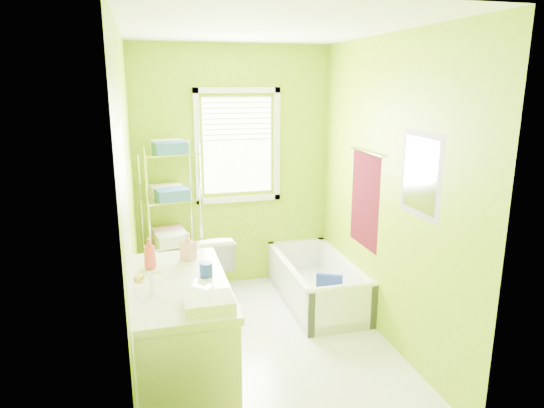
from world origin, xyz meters
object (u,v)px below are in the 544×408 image
object	(u,v)px
vanity	(182,340)
wire_shelf_unit	(172,205)
toilet	(212,264)
bathtub	(317,288)

from	to	relation	value
vanity	wire_shelf_unit	size ratio (longest dim) A/B	0.75
wire_shelf_unit	toilet	bearing A→B (deg)	-5.16
bathtub	wire_shelf_unit	size ratio (longest dim) A/B	0.87
toilet	wire_shelf_unit	bearing A→B (deg)	-8.18
bathtub	wire_shelf_unit	distance (m)	1.72
bathtub	vanity	world-z (taller)	vanity
toilet	vanity	distance (m)	1.81
wire_shelf_unit	bathtub	bearing A→B (deg)	-19.06
bathtub	toilet	distance (m)	1.14
vanity	wire_shelf_unit	distance (m)	1.86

